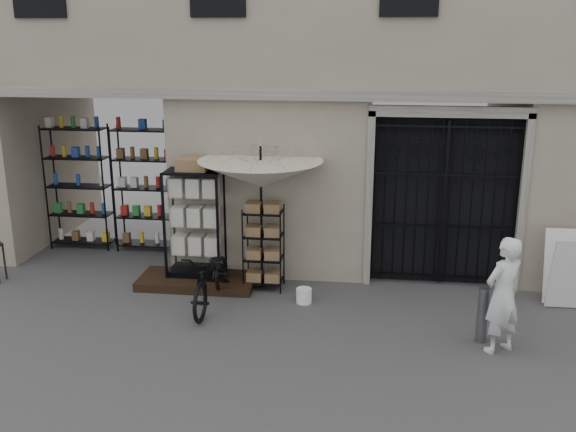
# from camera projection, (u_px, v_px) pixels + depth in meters

# --- Properties ---
(ground) EXTENTS (80.00, 80.00, 0.00)m
(ground) POSITION_uv_depth(u_px,v_px,m) (330.00, 333.00, 9.35)
(ground) COLOR black
(ground) RESTS_ON ground
(main_building) EXTENTS (14.00, 4.00, 9.00)m
(main_building) POSITION_uv_depth(u_px,v_px,m) (348.00, 17.00, 11.92)
(main_building) COLOR gray
(main_building) RESTS_ON ground
(shop_recess) EXTENTS (3.00, 1.70, 3.00)m
(shop_recess) POSITION_uv_depth(u_px,v_px,m) (104.00, 181.00, 12.15)
(shop_recess) COLOR black
(shop_recess) RESTS_ON ground
(shop_shelving) EXTENTS (2.70, 0.50, 2.50)m
(shop_shelving) POSITION_uv_depth(u_px,v_px,m) (113.00, 188.00, 12.70)
(shop_shelving) COLOR black
(shop_shelving) RESTS_ON ground
(iron_gate) EXTENTS (2.50, 0.21, 3.00)m
(iron_gate) POSITION_uv_depth(u_px,v_px,m) (443.00, 199.00, 10.90)
(iron_gate) COLOR black
(iron_gate) RESTS_ON ground
(step_platform) EXTENTS (2.00, 0.90, 0.15)m
(step_platform) POSITION_uv_depth(u_px,v_px,m) (198.00, 281.00, 11.10)
(step_platform) COLOR black
(step_platform) RESTS_ON ground
(display_cabinet) EXTENTS (1.07, 0.86, 2.00)m
(display_cabinet) POSITION_uv_depth(u_px,v_px,m) (195.00, 228.00, 11.02)
(display_cabinet) COLOR black
(display_cabinet) RESTS_ON step_platform
(wire_rack) EXTENTS (0.71, 0.57, 1.44)m
(wire_rack) POSITION_uv_depth(u_px,v_px,m) (264.00, 249.00, 10.81)
(wire_rack) COLOR black
(wire_rack) RESTS_ON ground
(market_umbrella) EXTENTS (1.94, 1.97, 2.93)m
(market_umbrella) POSITION_uv_depth(u_px,v_px,m) (261.00, 166.00, 10.48)
(market_umbrella) COLOR black
(market_umbrella) RESTS_ON ground
(white_bucket) EXTENTS (0.30, 0.30, 0.24)m
(white_bucket) POSITION_uv_depth(u_px,v_px,m) (304.00, 296.00, 10.37)
(white_bucket) COLOR white
(white_bucket) RESTS_ON ground
(bicycle) EXTENTS (0.67, 0.98, 1.82)m
(bicycle) POSITION_uv_depth(u_px,v_px,m) (213.00, 306.00, 10.27)
(bicycle) COLOR black
(bicycle) RESTS_ON ground
(steel_bollard) EXTENTS (0.17, 0.17, 0.81)m
(steel_bollard) POSITION_uv_depth(u_px,v_px,m) (482.00, 315.00, 8.99)
(steel_bollard) COLOR slate
(steel_bollard) RESTS_ON ground
(shopkeeper) EXTENTS (1.43, 1.69, 0.39)m
(shopkeeper) POSITION_uv_depth(u_px,v_px,m) (497.00, 350.00, 8.84)
(shopkeeper) COLOR silver
(shopkeeper) RESTS_ON ground
(easel_sign) EXTENTS (0.57, 0.66, 1.19)m
(easel_sign) POSITION_uv_depth(u_px,v_px,m) (566.00, 270.00, 10.08)
(easel_sign) COLOR silver
(easel_sign) RESTS_ON ground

